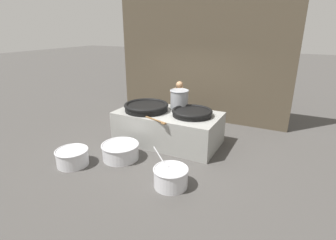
{
  "coord_description": "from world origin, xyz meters",
  "views": [
    {
      "loc": [
        3.06,
        -6.03,
        3.06
      ],
      "look_at": [
        0.0,
        0.0,
        0.65
      ],
      "focal_mm": 28.0,
      "sensor_mm": 36.0,
      "label": 1
    }
  ],
  "objects_px": {
    "giant_wok_near": "(146,107)",
    "giant_wok_far": "(192,112)",
    "prep_bowl_meat": "(120,150)",
    "prep_bowl_vegetables": "(171,176)",
    "stock_pot": "(179,99)",
    "prep_bowl_extra": "(72,157)",
    "cook": "(179,104)"
  },
  "relations": [
    {
      "from": "cook",
      "to": "prep_bowl_meat",
      "type": "height_order",
      "value": "cook"
    },
    {
      "from": "cook",
      "to": "prep_bowl_vegetables",
      "type": "bearing_deg",
      "value": 98.28
    },
    {
      "from": "giant_wok_far",
      "to": "stock_pot",
      "type": "distance_m",
      "value": 0.71
    },
    {
      "from": "giant_wok_far",
      "to": "prep_bowl_vegetables",
      "type": "xyz_separation_m",
      "value": [
        0.36,
        -1.99,
        -0.73
      ]
    },
    {
      "from": "stock_pot",
      "to": "prep_bowl_vegetables",
      "type": "xyz_separation_m",
      "value": [
        0.92,
        -2.39,
        -0.92
      ]
    },
    {
      "from": "cook",
      "to": "prep_bowl_vegetables",
      "type": "distance_m",
      "value": 3.25
    },
    {
      "from": "giant_wok_far",
      "to": "prep_bowl_meat",
      "type": "distance_m",
      "value": 2.07
    },
    {
      "from": "giant_wok_near",
      "to": "prep_bowl_vegetables",
      "type": "height_order",
      "value": "giant_wok_near"
    },
    {
      "from": "giant_wok_near",
      "to": "giant_wok_far",
      "type": "height_order",
      "value": "giant_wok_near"
    },
    {
      "from": "giant_wok_near",
      "to": "prep_bowl_extra",
      "type": "distance_m",
      "value": 2.34
    },
    {
      "from": "cook",
      "to": "prep_bowl_extra",
      "type": "xyz_separation_m",
      "value": [
        -1.25,
        -3.21,
        -0.61
      ]
    },
    {
      "from": "giant_wok_near",
      "to": "giant_wok_far",
      "type": "distance_m",
      "value": 1.31
    },
    {
      "from": "prep_bowl_vegetables",
      "to": "prep_bowl_meat",
      "type": "bearing_deg",
      "value": 162.44
    },
    {
      "from": "giant_wok_far",
      "to": "prep_bowl_meat",
      "type": "height_order",
      "value": "giant_wok_far"
    },
    {
      "from": "giant_wok_far",
      "to": "prep_bowl_extra",
      "type": "height_order",
      "value": "giant_wok_far"
    },
    {
      "from": "prep_bowl_vegetables",
      "to": "prep_bowl_extra",
      "type": "bearing_deg",
      "value": -174.23
    },
    {
      "from": "cook",
      "to": "prep_bowl_vegetables",
      "type": "height_order",
      "value": "cook"
    },
    {
      "from": "stock_pot",
      "to": "prep_bowl_extra",
      "type": "distance_m",
      "value": 3.19
    },
    {
      "from": "giant_wok_near",
      "to": "prep_bowl_extra",
      "type": "bearing_deg",
      "value": -110.67
    },
    {
      "from": "stock_pot",
      "to": "prep_bowl_vegetables",
      "type": "bearing_deg",
      "value": -69.02
    },
    {
      "from": "cook",
      "to": "giant_wok_near",
      "type": "bearing_deg",
      "value": 54.04
    },
    {
      "from": "stock_pot",
      "to": "giant_wok_near",
      "type": "bearing_deg",
      "value": -142.21
    },
    {
      "from": "giant_wok_near",
      "to": "prep_bowl_meat",
      "type": "distance_m",
      "value": 1.51
    },
    {
      "from": "giant_wok_near",
      "to": "cook",
      "type": "distance_m",
      "value": 1.25
    },
    {
      "from": "giant_wok_near",
      "to": "prep_bowl_extra",
      "type": "height_order",
      "value": "giant_wok_near"
    },
    {
      "from": "giant_wok_far",
      "to": "prep_bowl_extra",
      "type": "bearing_deg",
      "value": -132.88
    },
    {
      "from": "prep_bowl_meat",
      "to": "prep_bowl_extra",
      "type": "xyz_separation_m",
      "value": [
        -0.81,
        -0.76,
        -0.0
      ]
    },
    {
      "from": "giant_wok_far",
      "to": "stock_pot",
      "type": "height_order",
      "value": "stock_pot"
    },
    {
      "from": "prep_bowl_vegetables",
      "to": "prep_bowl_extra",
      "type": "xyz_separation_m",
      "value": [
        -2.44,
        -0.25,
        -0.01
      ]
    },
    {
      "from": "giant_wok_near",
      "to": "stock_pot",
      "type": "xyz_separation_m",
      "value": [
        0.74,
        0.57,
        0.17
      ]
    },
    {
      "from": "giant_wok_near",
      "to": "cook",
      "type": "bearing_deg",
      "value": 67.53
    },
    {
      "from": "cook",
      "to": "prep_bowl_extra",
      "type": "relative_size",
      "value": 2.01
    }
  ]
}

